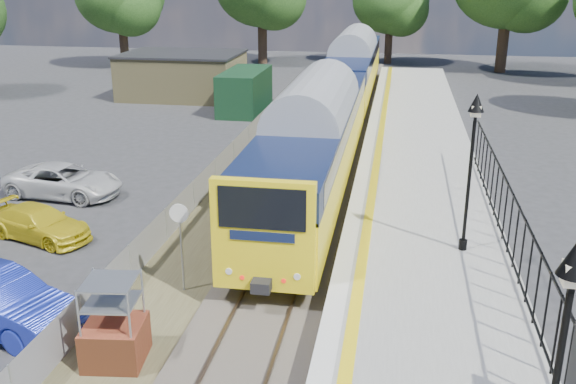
% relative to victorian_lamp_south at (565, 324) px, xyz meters
% --- Properties ---
extents(ground, '(120.00, 120.00, 0.00)m').
position_rel_victorian_lamp_south_xyz_m(ground, '(-5.50, 4.00, -4.30)').
color(ground, '#2D2D30').
rests_on(ground, ground).
extents(track_bed, '(5.90, 80.00, 0.29)m').
position_rel_victorian_lamp_south_xyz_m(track_bed, '(-5.97, 13.67, -4.21)').
color(track_bed, '#473F38').
rests_on(track_bed, ground).
extents(platform, '(5.00, 70.00, 0.90)m').
position_rel_victorian_lamp_south_xyz_m(platform, '(-1.30, 12.00, -3.85)').
color(platform, gray).
rests_on(platform, ground).
extents(platform_edge, '(0.90, 70.00, 0.01)m').
position_rel_victorian_lamp_south_xyz_m(platform_edge, '(-3.36, 12.00, -3.39)').
color(platform_edge, silver).
rests_on(platform_edge, platform).
extents(victorian_lamp_south, '(0.44, 0.44, 4.60)m').
position_rel_victorian_lamp_south_xyz_m(victorian_lamp_south, '(0.00, 0.00, 0.00)').
color(victorian_lamp_south, black).
rests_on(victorian_lamp_south, platform).
extents(victorian_lamp_north, '(0.44, 0.44, 4.60)m').
position_rel_victorian_lamp_south_xyz_m(victorian_lamp_north, '(-0.20, 10.00, 0.00)').
color(victorian_lamp_north, black).
rests_on(victorian_lamp_north, platform).
extents(palisade_fence, '(0.12, 26.00, 2.00)m').
position_rel_victorian_lamp_south_xyz_m(palisade_fence, '(1.05, 6.24, -2.46)').
color(palisade_fence, black).
rests_on(palisade_fence, platform).
extents(wire_fence, '(0.06, 52.00, 1.20)m').
position_rel_victorian_lamp_south_xyz_m(wire_fence, '(-9.70, 16.00, -3.70)').
color(wire_fence, '#999EA3').
rests_on(wire_fence, ground).
extents(outbuilding, '(10.80, 10.10, 3.12)m').
position_rel_victorian_lamp_south_xyz_m(outbuilding, '(-16.41, 35.21, -2.78)').
color(outbuilding, '#948754').
rests_on(outbuilding, ground).
extents(train, '(2.82, 40.83, 3.51)m').
position_rel_victorian_lamp_south_xyz_m(train, '(-5.50, 27.25, -1.96)').
color(train, yellow).
rests_on(train, ground).
extents(brick_plinth, '(1.48, 1.48, 2.14)m').
position_rel_victorian_lamp_south_xyz_m(brick_plinth, '(-8.42, 4.12, -3.27)').
color(brick_plinth, '#984926').
rests_on(brick_plinth, ground).
extents(speed_sign, '(0.54, 0.11, 2.68)m').
position_rel_victorian_lamp_south_xyz_m(speed_sign, '(-8.00, 7.68, -2.49)').
color(speed_sign, '#999EA3').
rests_on(speed_sign, ground).
extents(car_yellow, '(4.14, 2.67, 1.12)m').
position_rel_victorian_lamp_south_xyz_m(car_yellow, '(-14.03, 10.54, -3.74)').
color(car_yellow, gold).
rests_on(car_yellow, ground).
extents(car_white, '(4.85, 2.56, 1.30)m').
position_rel_victorian_lamp_south_xyz_m(car_white, '(-15.34, 14.68, -3.65)').
color(car_white, silver).
rests_on(car_white, ground).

